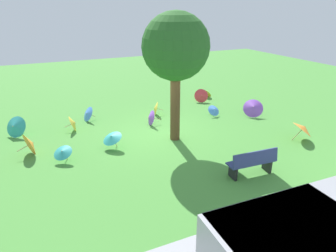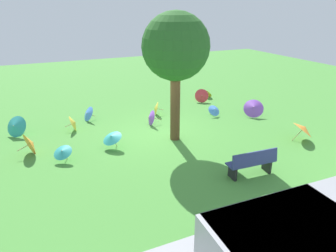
{
  "view_description": "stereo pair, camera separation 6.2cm",
  "coord_description": "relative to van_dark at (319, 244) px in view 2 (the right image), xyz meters",
  "views": [
    {
      "loc": [
        4.62,
        10.68,
        5.06
      ],
      "look_at": [
        -0.0,
        0.56,
        0.6
      ],
      "focal_mm": 32.47,
      "sensor_mm": 36.0,
      "label": 1
    },
    {
      "loc": [
        4.56,
        10.7,
        5.06
      ],
      "look_at": [
        -0.0,
        0.56,
        0.6
      ],
      "focal_mm": 32.47,
      "sensor_mm": 36.0,
      "label": 2
    }
  ],
  "objects": [
    {
      "name": "van_dark",
      "position": [
        0.0,
        0.0,
        0.0
      ],
      "size": [
        4.66,
        2.24,
        1.53
      ],
      "color": "#99999E",
      "rests_on": "ground"
    },
    {
      "name": "parasol_orange_1",
      "position": [
        4.83,
        -8.15,
        -0.49
      ],
      "size": [
        0.79,
        0.91,
        0.85
      ],
      "color": "tan",
      "rests_on": "ground"
    },
    {
      "name": "parasol_teal_2",
      "position": [
        2.06,
        -7.43,
        -0.45
      ],
      "size": [
        0.97,
        0.97,
        0.69
      ],
      "color": "tan",
      "rests_on": "ground"
    },
    {
      "name": "parasol_red_1",
      "position": [
        -3.96,
        -11.12,
        -0.54
      ],
      "size": [
        0.87,
        0.83,
        0.75
      ],
      "color": "tan",
      "rests_on": "ground"
    },
    {
      "name": "parasol_purple_0",
      "position": [
        -0.11,
        -9.08,
        -0.56
      ],
      "size": [
        0.71,
        0.71,
        0.7
      ],
      "color": "tan",
      "rests_on": "ground"
    },
    {
      "name": "parasol_purple_2",
      "position": [
        -5.06,
        -8.08,
        -0.47
      ],
      "size": [
        1.22,
        1.18,
        0.87
      ],
      "color": "tan",
      "rests_on": "ground"
    },
    {
      "name": "ground",
      "position": [
        -0.17,
        -7.83,
        -0.91
      ],
      "size": [
        40.0,
        40.0,
        0.0
      ],
      "primitive_type": "plane",
      "color": "#478C38"
    },
    {
      "name": "parasol_blue_1",
      "position": [
        -3.38,
        -8.9,
        -0.6
      ],
      "size": [
        0.65,
        0.59,
        0.56
      ],
      "color": "tan",
      "rests_on": "ground"
    },
    {
      "name": "shade_tree",
      "position": [
        -0.47,
        -7.25,
        2.68
      ],
      "size": [
        2.49,
        2.49,
        4.9
      ],
      "color": "brown",
      "rests_on": "ground"
    },
    {
      "name": "parasol_teal_1",
      "position": [
        3.88,
        -7.09,
        -0.53
      ],
      "size": [
        0.89,
        0.88,
        0.58
      ],
      "color": "tan",
      "rests_on": "ground"
    },
    {
      "name": "parasol_yellow_3",
      "position": [
        -4.78,
        -11.81,
        -0.66
      ],
      "size": [
        0.55,
        0.65,
        0.51
      ],
      "color": "tan",
      "rests_on": "ground"
    },
    {
      "name": "parasol_blue_0",
      "position": [
        2.35,
        -10.79,
        -0.57
      ],
      "size": [
        0.66,
        0.8,
        0.68
      ],
      "color": "tan",
      "rests_on": "ground"
    },
    {
      "name": "parasol_orange_2",
      "position": [
        -5.04,
        -5.02,
        -0.4
      ],
      "size": [
        1.09,
        1.14,
        0.86
      ],
      "color": "tan",
      "rests_on": "ground"
    },
    {
      "name": "parasol_yellow_0",
      "position": [
        -0.84,
        -10.25,
        -0.58
      ],
      "size": [
        0.61,
        0.71,
        0.67
      ],
      "color": "tan",
      "rests_on": "ground"
    },
    {
      "name": "park_bench",
      "position": [
        -1.44,
        -3.68,
        -0.45
      ],
      "size": [
        1.63,
        0.58,
        0.9
      ],
      "color": "navy",
      "rests_on": "ground"
    },
    {
      "name": "parasol_yellow_1",
      "position": [
        3.1,
        -9.82,
        -0.57
      ],
      "size": [
        0.61,
        0.73,
        0.69
      ],
      "color": "tan",
      "rests_on": "ground"
    },
    {
      "name": "parasol_teal_0",
      "position": [
        5.38,
        -10.19,
        -0.48
      ],
      "size": [
        1.08,
        1.05,
        0.87
      ],
      "color": "tan",
      "rests_on": "ground"
    }
  ]
}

